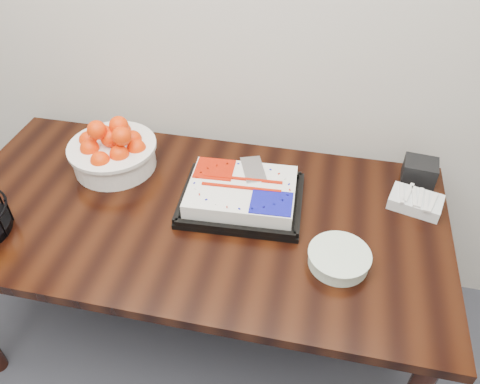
% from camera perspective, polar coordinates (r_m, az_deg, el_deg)
% --- Properties ---
extents(table, '(1.80, 0.90, 0.75)m').
position_cam_1_polar(table, '(1.76, -5.51, -4.34)').
color(table, black).
rests_on(table, ground).
extents(cake_tray, '(0.45, 0.37, 0.09)m').
position_cam_1_polar(cake_tray, '(1.69, 0.22, -0.33)').
color(cake_tray, black).
rests_on(cake_tray, table).
extents(tangerine_bowl, '(0.34, 0.34, 0.22)m').
position_cam_1_polar(tangerine_bowl, '(1.90, -15.32, 5.30)').
color(tangerine_bowl, white).
rests_on(tangerine_bowl, table).
extents(plate_stack, '(0.20, 0.20, 0.05)m').
position_cam_1_polar(plate_stack, '(1.53, 11.96, -7.94)').
color(plate_stack, white).
rests_on(plate_stack, table).
extents(fork_bag, '(0.20, 0.16, 0.05)m').
position_cam_1_polar(fork_bag, '(1.80, 20.63, -1.07)').
color(fork_bag, silver).
rests_on(fork_bag, table).
extents(napkin_box, '(0.13, 0.12, 0.09)m').
position_cam_1_polar(napkin_box, '(1.92, 21.04, 2.38)').
color(napkin_box, black).
rests_on(napkin_box, table).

